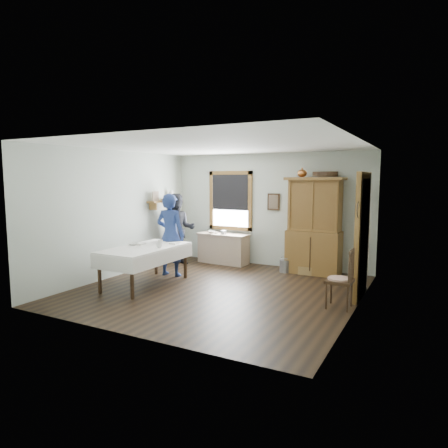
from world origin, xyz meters
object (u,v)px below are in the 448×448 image
(spindle_chair, at_px, (340,278))
(woman_blue, at_px, (170,238))
(dining_table, at_px, (145,266))
(wicker_basket, at_px, (306,270))
(figure_dark, at_px, (178,232))
(work_counter, at_px, (223,248))
(china_hutch, at_px, (314,226))
(pail, at_px, (286,266))

(spindle_chair, bearing_deg, woman_blue, 172.30)
(dining_table, height_order, spindle_chair, spindle_chair)
(wicker_basket, bearing_deg, figure_dark, -171.51)
(dining_table, height_order, figure_dark, figure_dark)
(spindle_chair, distance_m, woman_blue, 3.76)
(woman_blue, bearing_deg, dining_table, 86.17)
(work_counter, distance_m, dining_table, 2.58)
(wicker_basket, bearing_deg, work_counter, 175.12)
(china_hutch, height_order, pail, china_hutch)
(dining_table, xyz_separation_m, figure_dark, (-0.53, 1.91, 0.42))
(dining_table, bearing_deg, figure_dark, 105.40)
(china_hutch, bearing_deg, woman_blue, -147.52)
(china_hutch, distance_m, spindle_chair, 2.45)
(pail, bearing_deg, work_counter, 173.36)
(woman_blue, height_order, figure_dark, woman_blue)
(work_counter, bearing_deg, woman_blue, -100.18)
(work_counter, bearing_deg, wicker_basket, -1.36)
(spindle_chair, relative_size, figure_dark, 0.61)
(woman_blue, bearing_deg, china_hutch, -153.64)
(pail, bearing_deg, spindle_chair, -51.03)
(work_counter, distance_m, woman_blue, 1.78)
(spindle_chair, relative_size, woman_blue, 0.59)
(wicker_basket, bearing_deg, woman_blue, -150.02)
(china_hutch, relative_size, wicker_basket, 6.90)
(dining_table, relative_size, wicker_basket, 6.22)
(dining_table, height_order, wicker_basket, dining_table)
(spindle_chair, relative_size, wicker_basket, 3.19)
(dining_table, height_order, woman_blue, woman_blue)
(wicker_basket, bearing_deg, pail, -178.51)
(wicker_basket, distance_m, woman_blue, 3.06)
(work_counter, height_order, spindle_chair, spindle_chair)
(china_hutch, relative_size, spindle_chair, 2.16)
(work_counter, distance_m, figure_dark, 1.20)
(wicker_basket, relative_size, figure_dark, 0.19)
(work_counter, bearing_deg, spindle_chair, -29.91)
(dining_table, height_order, pail, dining_table)
(china_hutch, distance_m, dining_table, 3.74)
(china_hutch, distance_m, figure_dark, 3.26)
(woman_blue, distance_m, figure_dark, 1.14)
(spindle_chair, distance_m, wicker_basket, 2.33)
(work_counter, distance_m, pail, 1.72)
(spindle_chair, height_order, woman_blue, woman_blue)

